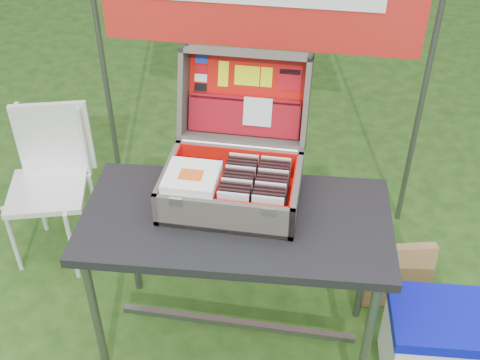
% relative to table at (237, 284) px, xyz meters
% --- Properties ---
extents(ground, '(80.00, 80.00, 0.00)m').
position_rel_table_xyz_m(ground, '(-0.06, -0.07, -0.39)').
color(ground, '#1B3C0F').
rests_on(ground, ground).
extents(table, '(1.27, 0.69, 0.77)m').
position_rel_table_xyz_m(table, '(0.00, 0.00, 0.00)').
color(table, black).
rests_on(table, ground).
extents(table_top, '(1.27, 0.69, 0.04)m').
position_rel_table_xyz_m(table_top, '(0.00, 0.00, 0.37)').
color(table_top, black).
rests_on(table_top, ground).
extents(table_leg_fl, '(0.04, 0.04, 0.73)m').
position_rel_table_xyz_m(table_leg_fl, '(-0.56, -0.25, -0.02)').
color(table_leg_fl, '#59595B').
rests_on(table_leg_fl, ground).
extents(table_leg_fr, '(0.04, 0.04, 0.73)m').
position_rel_table_xyz_m(table_leg_fr, '(0.56, -0.25, -0.02)').
color(table_leg_fr, '#59595B').
rests_on(table_leg_fr, ground).
extents(table_leg_bl, '(0.04, 0.04, 0.73)m').
position_rel_table_xyz_m(table_leg_bl, '(-0.56, 0.25, -0.02)').
color(table_leg_bl, '#59595B').
rests_on(table_leg_bl, ground).
extents(table_leg_br, '(0.04, 0.04, 0.73)m').
position_rel_table_xyz_m(table_leg_br, '(0.56, 0.25, -0.02)').
color(table_leg_br, '#59595B').
rests_on(table_leg_br, ground).
extents(table_brace, '(1.08, 0.03, 0.03)m').
position_rel_table_xyz_m(table_brace, '(0.00, 0.00, -0.27)').
color(table_brace, '#59595B').
rests_on(table_brace, ground).
extents(suitcase, '(0.55, 0.55, 0.49)m').
position_rel_table_xyz_m(suitcase, '(-0.04, 0.15, 0.63)').
color(suitcase, '#514E48').
rests_on(suitcase, table).
extents(suitcase_base_bottom, '(0.55, 0.39, 0.02)m').
position_rel_table_xyz_m(suitcase_base_bottom, '(-0.04, 0.09, 0.40)').
color(suitcase_base_bottom, '#514E48').
rests_on(suitcase_base_bottom, table_top).
extents(suitcase_base_wall_front, '(0.55, 0.02, 0.15)m').
position_rel_table_xyz_m(suitcase_base_wall_front, '(-0.04, -0.10, 0.46)').
color(suitcase_base_wall_front, '#514E48').
rests_on(suitcase_base_wall_front, table_top).
extents(suitcase_base_wall_back, '(0.55, 0.02, 0.15)m').
position_rel_table_xyz_m(suitcase_base_wall_back, '(-0.04, 0.27, 0.46)').
color(suitcase_base_wall_back, '#514E48').
rests_on(suitcase_base_wall_back, table_top).
extents(suitcase_base_wall_left, '(0.02, 0.39, 0.15)m').
position_rel_table_xyz_m(suitcase_base_wall_left, '(-0.30, 0.09, 0.46)').
color(suitcase_base_wall_left, '#514E48').
rests_on(suitcase_base_wall_left, table_top).
extents(suitcase_base_wall_right, '(0.02, 0.39, 0.15)m').
position_rel_table_xyz_m(suitcase_base_wall_right, '(0.23, 0.09, 0.46)').
color(suitcase_base_wall_right, '#514E48').
rests_on(suitcase_base_wall_right, table_top).
extents(suitcase_liner_floor, '(0.50, 0.35, 0.01)m').
position_rel_table_xyz_m(suitcase_liner_floor, '(-0.04, 0.09, 0.41)').
color(suitcase_liner_floor, '#C10400').
rests_on(suitcase_liner_floor, suitcase_base_bottom).
extents(suitcase_latch_left, '(0.05, 0.01, 0.03)m').
position_rel_table_xyz_m(suitcase_latch_left, '(-0.21, -0.11, 0.52)').
color(suitcase_latch_left, silver).
rests_on(suitcase_latch_left, suitcase_base_wall_front).
extents(suitcase_latch_right, '(0.05, 0.01, 0.03)m').
position_rel_table_xyz_m(suitcase_latch_right, '(0.14, -0.11, 0.52)').
color(suitcase_latch_right, silver).
rests_on(suitcase_latch_right, suitcase_base_wall_front).
extents(suitcase_hinge, '(0.49, 0.02, 0.02)m').
position_rel_table_xyz_m(suitcase_hinge, '(-0.04, 0.28, 0.53)').
color(suitcase_hinge, silver).
rests_on(suitcase_hinge, suitcase_base_wall_back).
extents(suitcase_lid_back, '(0.55, 0.15, 0.38)m').
position_rel_table_xyz_m(suitcase_lid_back, '(-0.04, 0.47, 0.67)').
color(suitcase_lid_back, '#514E48').
rests_on(suitcase_lid_back, suitcase_base_wall_back).
extents(suitcase_lid_rim_far, '(0.55, 0.15, 0.07)m').
position_rel_table_xyz_m(suitcase_lid_rim_far, '(-0.04, 0.47, 0.87)').
color(suitcase_lid_rim_far, '#514E48').
rests_on(suitcase_lid_rim_far, suitcase_lid_back).
extents(suitcase_lid_rim_near, '(0.55, 0.15, 0.07)m').
position_rel_table_xyz_m(suitcase_lid_rim_near, '(-0.04, 0.36, 0.52)').
color(suitcase_lid_rim_near, '#514E48').
rests_on(suitcase_lid_rim_near, suitcase_lid_back).
extents(suitcase_lid_rim_left, '(0.02, 0.26, 0.42)m').
position_rel_table_xyz_m(suitcase_lid_rim_left, '(-0.30, 0.41, 0.69)').
color(suitcase_lid_rim_left, '#514E48').
rests_on(suitcase_lid_rim_left, suitcase_lid_back).
extents(suitcase_lid_rim_right, '(0.02, 0.26, 0.42)m').
position_rel_table_xyz_m(suitcase_lid_rim_right, '(0.23, 0.41, 0.69)').
color(suitcase_lid_rim_right, '#514E48').
rests_on(suitcase_lid_rim_right, suitcase_lid_back).
extents(suitcase_lid_liner, '(0.50, 0.12, 0.33)m').
position_rel_table_xyz_m(suitcase_lid_liner, '(-0.04, 0.46, 0.68)').
color(suitcase_lid_liner, '#C10400').
rests_on(suitcase_lid_liner, suitcase_lid_back).
extents(suitcase_liner_wall_front, '(0.50, 0.01, 0.12)m').
position_rel_table_xyz_m(suitcase_liner_wall_front, '(-0.04, -0.08, 0.47)').
color(suitcase_liner_wall_front, '#C10400').
rests_on(suitcase_liner_wall_front, suitcase_base_bottom).
extents(suitcase_liner_wall_back, '(0.50, 0.01, 0.12)m').
position_rel_table_xyz_m(suitcase_liner_wall_back, '(-0.04, 0.26, 0.47)').
color(suitcase_liner_wall_back, '#C10400').
rests_on(suitcase_liner_wall_back, suitcase_base_bottom).
extents(suitcase_liner_wall_left, '(0.01, 0.35, 0.12)m').
position_rel_table_xyz_m(suitcase_liner_wall_left, '(-0.28, 0.09, 0.47)').
color(suitcase_liner_wall_left, '#C10400').
rests_on(suitcase_liner_wall_left, suitcase_base_bottom).
extents(suitcase_liner_wall_right, '(0.01, 0.35, 0.12)m').
position_rel_table_xyz_m(suitcase_liner_wall_right, '(0.21, 0.09, 0.47)').
color(suitcase_liner_wall_right, '#C10400').
rests_on(suitcase_liner_wall_right, suitcase_base_bottom).
extents(suitcase_lid_pocket, '(0.48, 0.08, 0.16)m').
position_rel_table_xyz_m(suitcase_lid_pocket, '(-0.04, 0.41, 0.60)').
color(suitcase_lid_pocket, maroon).
rests_on(suitcase_lid_pocket, suitcase_lid_liner).
extents(suitcase_pocket_edge, '(0.47, 0.03, 0.03)m').
position_rel_table_xyz_m(suitcase_pocket_edge, '(-0.04, 0.43, 0.67)').
color(suitcase_pocket_edge, maroon).
rests_on(suitcase_pocket_edge, suitcase_lid_pocket).
extents(suitcase_pocket_cd, '(0.12, 0.05, 0.12)m').
position_rel_table_xyz_m(suitcase_pocket_cd, '(0.02, 0.41, 0.63)').
color(suitcase_pocket_cd, silver).
rests_on(suitcase_pocket_cd, suitcase_lid_pocket).
extents(lid_sticker_cc_a, '(0.05, 0.01, 0.03)m').
position_rel_table_xyz_m(lid_sticker_cc_a, '(-0.23, 0.50, 0.81)').
color(lid_sticker_cc_a, '#1933B2').
rests_on(lid_sticker_cc_a, suitcase_lid_liner).
extents(lid_sticker_cc_b, '(0.05, 0.01, 0.03)m').
position_rel_table_xyz_m(lid_sticker_cc_b, '(-0.23, 0.49, 0.77)').
color(lid_sticker_cc_b, '#B00914').
rests_on(lid_sticker_cc_b, suitcase_lid_liner).
extents(lid_sticker_cc_c, '(0.05, 0.01, 0.03)m').
position_rel_table_xyz_m(lid_sticker_cc_c, '(-0.23, 0.47, 0.73)').
color(lid_sticker_cc_c, white).
rests_on(lid_sticker_cc_c, suitcase_lid_liner).
extents(lid_sticker_cc_d, '(0.05, 0.01, 0.03)m').
position_rel_table_xyz_m(lid_sticker_cc_d, '(-0.23, 0.46, 0.70)').
color(lid_sticker_cc_d, black).
rests_on(lid_sticker_cc_d, suitcase_lid_liner).
extents(lid_card_neon_tall, '(0.04, 0.04, 0.10)m').
position_rel_table_xyz_m(lid_card_neon_tall, '(-0.14, 0.48, 0.76)').
color(lid_card_neon_tall, '#D8F20F').
rests_on(lid_card_neon_tall, suitcase_lid_liner).
extents(lid_card_neon_main, '(0.11, 0.03, 0.08)m').
position_rel_table_xyz_m(lid_card_neon_main, '(-0.04, 0.48, 0.76)').
color(lid_card_neon_main, '#D8F20F').
rests_on(lid_card_neon_main, suitcase_lid_liner).
extents(lid_card_neon_small, '(0.05, 0.03, 0.08)m').
position_rel_table_xyz_m(lid_card_neon_small, '(0.05, 0.48, 0.76)').
color(lid_card_neon_small, '#D8F20F').
rests_on(lid_card_neon_small, suitcase_lid_liner).
extents(lid_sticker_band, '(0.10, 0.03, 0.09)m').
position_rel_table_xyz_m(lid_sticker_band, '(0.15, 0.48, 0.76)').
color(lid_sticker_band, '#B00914').
rests_on(lid_sticker_band, suitcase_lid_liner).
extents(lid_sticker_band_bar, '(0.09, 0.01, 0.02)m').
position_rel_table_xyz_m(lid_sticker_band_bar, '(0.15, 0.49, 0.79)').
color(lid_sticker_band_bar, black).
rests_on(lid_sticker_band_bar, suitcase_lid_liner).
extents(cd_left_0, '(0.12, 0.01, 0.14)m').
position_rel_table_xyz_m(cd_left_0, '(-0.00, -0.06, 0.48)').
color(cd_left_0, silver).
rests_on(cd_left_0, suitcase_liner_floor).
extents(cd_left_1, '(0.12, 0.01, 0.14)m').
position_rel_table_xyz_m(cd_left_1, '(-0.00, -0.04, 0.48)').
color(cd_left_1, black).
rests_on(cd_left_1, suitcase_liner_floor).
extents(cd_left_2, '(0.12, 0.01, 0.14)m').
position_rel_table_xyz_m(cd_left_2, '(-0.00, -0.02, 0.48)').
color(cd_left_2, black).
rests_on(cd_left_2, suitcase_liner_floor).
extents(cd_left_3, '(0.12, 0.01, 0.14)m').
position_rel_table_xyz_m(cd_left_3, '(-0.00, 0.00, 0.48)').
color(cd_left_3, black).
rests_on(cd_left_3, suitcase_liner_floor).
extents(cd_left_4, '(0.12, 0.01, 0.14)m').
position_rel_table_xyz_m(cd_left_4, '(-0.00, 0.03, 0.48)').
color(cd_left_4, silver).
rests_on(cd_left_4, suitcase_liner_floor).
extents(cd_left_5, '(0.12, 0.01, 0.14)m').
position_rel_table_xyz_m(cd_left_5, '(-0.00, 0.05, 0.48)').
color(cd_left_5, black).
rests_on(cd_left_5, suitcase_liner_floor).
extents(cd_left_6, '(0.12, 0.01, 0.14)m').
position_rel_table_xyz_m(cd_left_6, '(-0.00, 0.07, 0.48)').
color(cd_left_6, black).
rests_on(cd_left_6, suitcase_liner_floor).
extents(cd_left_7, '(0.12, 0.01, 0.14)m').
position_rel_table_xyz_m(cd_left_7, '(-0.00, 0.09, 0.48)').
color(cd_left_7, black).
rests_on(cd_left_7, suitcase_liner_floor).
extents(cd_left_8, '(0.12, 0.01, 0.14)m').
position_rel_table_xyz_m(cd_left_8, '(-0.00, 0.11, 0.48)').
color(cd_left_8, silver).
rests_on(cd_left_8, suitcase_liner_floor).
extents(cd_left_9, '(0.12, 0.01, 0.14)m').
position_rel_table_xyz_m(cd_left_9, '(-0.00, 0.13, 0.48)').
color(cd_left_9, black).
rests_on(cd_left_9, suitcase_liner_floor).
extents(cd_left_10, '(0.12, 0.01, 0.14)m').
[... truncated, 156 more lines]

